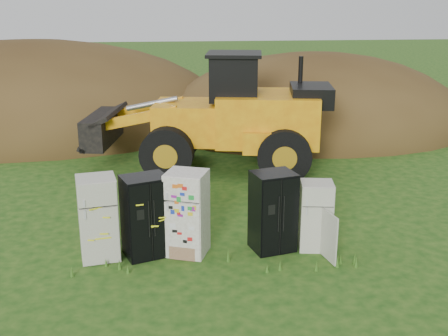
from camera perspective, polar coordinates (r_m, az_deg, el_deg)
The scene contains 9 objects.
ground at distance 12.82m, azimuth -0.99°, elevation -8.46°, with size 120.00×120.00×0.00m, color #174412.
fridge_leftmost at distance 12.50m, azimuth -12.66°, elevation -4.97°, with size 0.82×0.78×1.85m, color beige, non-canonical shape.
fridge_black_side at distance 12.44m, azimuth -7.96°, elevation -4.87°, with size 0.95×0.75×1.83m, color black, non-canonical shape.
fridge_sticker at distance 12.41m, azimuth -3.77°, elevation -4.60°, with size 0.85×0.78×1.90m, color white, non-canonical shape.
fridge_black_right at distance 12.65m, azimuth 4.99°, elevation -4.41°, with size 0.91×0.76×1.82m, color black, non-canonical shape.
fridge_open_door at distance 12.86m, azimuth 9.30°, elevation -4.80°, with size 0.71×0.66×1.57m, color beige, non-canonical shape.
wheel_loader at distance 18.31m, azimuth -2.00°, elevation 5.71°, with size 7.89×3.20×3.82m, color #FCB110, non-canonical shape.
dirt_mound_right at distance 24.93m, azimuth 9.00°, elevation 4.12°, with size 13.54×9.93×6.50m, color #422D15.
dirt_mound_left at distance 27.13m, azimuth -18.74°, elevation 4.47°, with size 17.99×13.49×7.36m, color #422D15.
Camera 1 is at (-0.97, -11.52, 5.55)m, focal length 45.00 mm.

